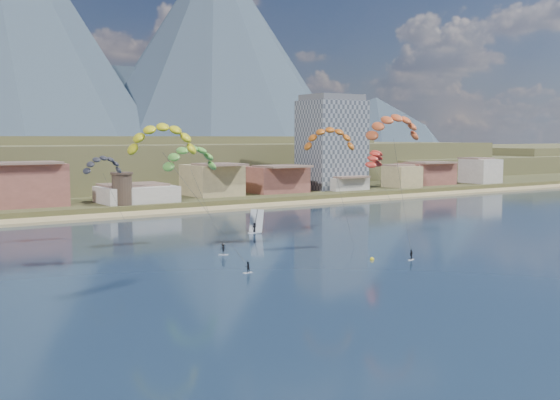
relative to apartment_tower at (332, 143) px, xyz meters
name	(u,v)px	position (x,y,z in m)	size (l,w,h in m)	color
ground	(432,307)	(-85.00, -128.00, -17.82)	(2400.00, 2400.00, 0.00)	black
beach	(115,216)	(-85.00, -22.00, -17.57)	(2200.00, 12.00, 0.90)	tan
foothills	(61,162)	(-62.61, 104.47, -8.74)	(940.00, 210.00, 18.00)	brown
apartment_tower	(332,143)	(0.00, 0.00, 0.00)	(20.00, 16.00, 32.00)	gray
watchtower	(122,188)	(-80.00, -14.00, -11.45)	(5.82, 5.82, 8.60)	#47382D
kitesurfer_yellow	(163,134)	(-99.97, -85.95, 2.29)	(13.76, 17.51, 24.82)	silver
kitesurfer_orange	(394,124)	(-60.43, -94.92, 4.23)	(11.50, 13.96, 25.33)	silver
kitesurfer_green	(191,155)	(-88.56, -72.29, -1.27)	(10.61, 14.75, 20.46)	silver
distant_kite_dark	(103,162)	(-99.74, -57.33, -2.81)	(7.88, 5.72, 17.72)	#262626
distant_kite_orange	(329,135)	(-65.04, -82.60, 2.26)	(10.41, 8.25, 23.02)	#262626
distant_kite_red	(374,156)	(-44.13, -71.47, -2.23)	(8.72, 7.89, 18.45)	#262626
windsurfer	(255,225)	(-70.53, -65.00, -16.28)	(2.76, 3.00, 4.86)	silver
buoy	(372,259)	(-70.82, -101.46, -17.70)	(0.67, 0.67, 0.67)	yellow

